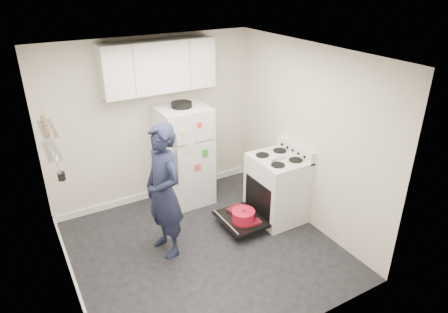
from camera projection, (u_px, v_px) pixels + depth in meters
room at (198, 166)px, 4.70m from camera, size 3.21×3.21×2.51m
electric_range at (276, 189)px, 5.70m from camera, size 0.66×0.76×1.10m
open_oven_door at (242, 217)px, 5.52m from camera, size 0.55×0.70×0.24m
refrigerator at (184, 155)px, 6.01m from camera, size 0.72×0.74×1.59m
upper_cabinets at (159, 66)px, 5.48m from camera, size 1.60×0.33×0.70m
wall_shelf_rack at (50, 141)px, 4.19m from camera, size 0.14×0.60×0.61m
person at (164, 192)px, 4.83m from camera, size 0.51×0.69×1.73m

